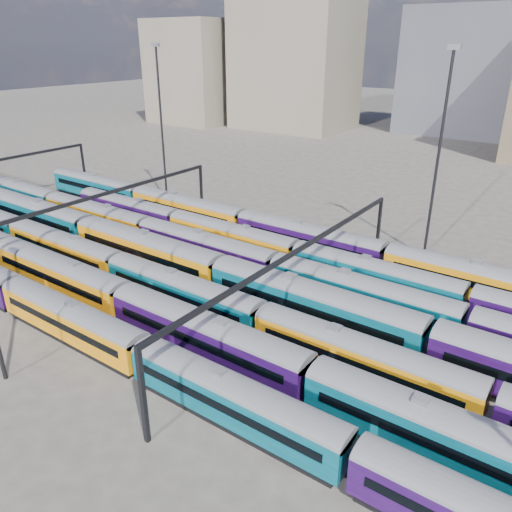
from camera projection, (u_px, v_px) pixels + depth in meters
The scene contains 12 objects.
ground at pixel (219, 294), 55.54m from camera, with size 500.00×500.00×0.00m, color #433D38.
rake_0 at pixel (233, 396), 36.04m from camera, with size 94.40×2.77×4.65m.
rake_1 at pixel (60, 272), 54.61m from camera, with size 104.90×3.07×5.18m.
rake_2 at pixel (261, 318), 45.84m from camera, with size 119.16×2.91×4.89m.
rake_3 at pixel (220, 271), 54.22m from camera, with size 136.75×3.33×5.63m.
rake_4 at pixel (205, 246), 61.55m from camera, with size 145.13×3.03×5.11m.
rake_5 at pixel (374, 273), 54.57m from camera, with size 99.04×2.90×4.88m.
rake_6 at pixel (308, 237), 64.24m from camera, with size 105.18×3.08×5.19m.
gantry_1 at pixel (96, 204), 63.51m from camera, with size 0.35×40.35×8.03m.
gantry_2 at pixel (298, 260), 47.49m from camera, with size 0.35×40.35×8.03m.
mast_1 at pixel (161, 119), 82.36m from camera, with size 1.40×0.50×25.60m.
mast_3 at pixel (439, 149), 59.83m from camera, with size 1.40×0.50×25.60m.
Camera 1 is at (32.03, -37.57, 26.13)m, focal length 35.00 mm.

